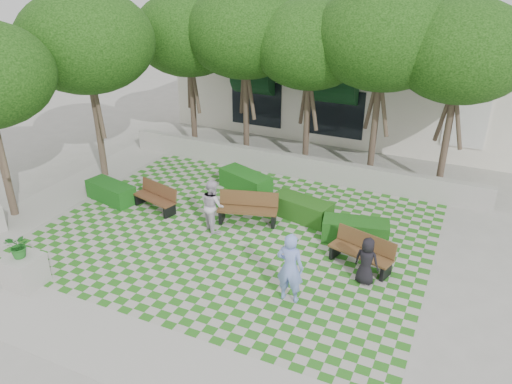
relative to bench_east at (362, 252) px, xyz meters
The scene contains 18 objects.
ground 4.24m from the bench_east, 167.20° to the right, with size 90.00×90.00×0.00m, color gray.
lawn 4.14m from the bench_east, behind, with size 12.00×12.00×0.00m, color #2B721E.
sidewalk_south 6.99m from the bench_east, 126.13° to the right, with size 16.00×2.00×0.01m, color #9E9B93.
sidewalk_west 11.32m from the bench_east, behind, with size 2.00×12.00×0.01m, color #9E9B93.
retaining_wall 6.68m from the bench_east, 127.99° to the left, with size 15.00×0.36×0.90m, color #9E9B93.
bench_east is the anchor object (origin of this frame).
bench_mid 4.21m from the bench_east, 166.58° to the left, with size 2.09×1.18×1.04m.
bench_west 7.47m from the bench_east, behind, with size 1.86×1.02×0.93m.
hedge_east 1.41m from the bench_east, 111.79° to the left, with size 2.04×0.81×0.71m, color #154712.
hedge_midright 3.24m from the bench_east, 142.34° to the left, with size 2.07×0.83×0.73m, color #1B4813.
hedge_midleft 6.15m from the bench_east, 148.88° to the left, with size 2.11×0.84×0.74m, color #165216.
hedge_west 9.35m from the bench_east, behind, with size 1.95×0.78×0.68m, color #144B15.
planter_front 9.35m from the bench_east, 149.52° to the right, with size 0.90×0.90×1.58m.
person_blue 2.72m from the bench_east, 119.58° to the right, with size 0.72×0.47×1.98m, color #7B93E0.
person_dark 0.84m from the bench_east, 68.54° to the right, with size 0.68×0.44×1.38m, color black.
person_white 4.95m from the bench_east, behind, with size 0.85×0.66×1.75m, color silver.
tree_row 9.11m from the bench_east, 139.97° to the left, with size 17.70×13.40×7.41m.
building 13.68m from the bench_east, 103.60° to the left, with size 18.00×8.92×5.15m.
Camera 1 is at (6.46, -11.36, 8.21)m, focal length 35.00 mm.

